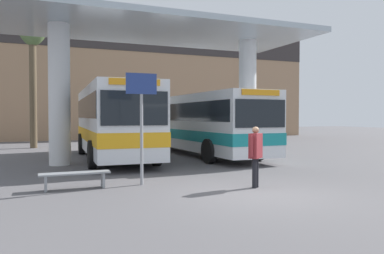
# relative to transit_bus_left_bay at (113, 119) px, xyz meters

# --- Properties ---
(ground_plane) EXTENTS (100.00, 100.00, 0.00)m
(ground_plane) POSITION_rel_transit_bus_left_bay_xyz_m (1.98, -9.25, -1.85)
(ground_plane) COLOR #565456
(townhouse_backdrop) EXTENTS (40.00, 0.58, 10.05)m
(townhouse_backdrop) POSITION_rel_transit_bus_left_bay_xyz_m (1.98, 14.88, 4.01)
(townhouse_backdrop) COLOR #9E7A5B
(townhouse_backdrop) RESTS_ON ground_plane
(station_canopy) EXTENTS (13.79, 5.99, 5.98)m
(station_canopy) POSITION_rel_transit_bus_left_bay_xyz_m (1.98, -1.38, 3.12)
(station_canopy) COLOR silver
(station_canopy) RESTS_ON ground_plane
(transit_bus_left_bay) EXTENTS (3.00, 10.20, 3.30)m
(transit_bus_left_bay) POSITION_rel_transit_bus_left_bay_xyz_m (0.00, 0.00, 0.00)
(transit_bus_left_bay) COLOR silver
(transit_bus_left_bay) RESTS_ON ground_plane
(transit_bus_center_bay) EXTENTS (2.91, 10.75, 3.05)m
(transit_bus_center_bay) POSITION_rel_transit_bus_left_bay_xyz_m (4.57, 0.11, -0.13)
(transit_bus_center_bay) COLOR silver
(transit_bus_center_bay) RESTS_ON ground_plane
(waiting_bench_near_pillar) EXTENTS (1.87, 0.44, 0.46)m
(waiting_bench_near_pillar) POSITION_rel_transit_bus_left_bay_xyz_m (-2.28, -6.94, -1.50)
(waiting_bench_near_pillar) COLOR gray
(waiting_bench_near_pillar) RESTS_ON ground_plane
(info_sign_platform) EXTENTS (0.90, 0.09, 3.23)m
(info_sign_platform) POSITION_rel_transit_bus_left_bay_xyz_m (-0.42, -6.95, 0.45)
(info_sign_platform) COLOR gray
(info_sign_platform) RESTS_ON ground_plane
(pedestrian_waiting) EXTENTS (0.56, 0.46, 1.70)m
(pedestrian_waiting) POSITION_rel_transit_bus_left_bay_xyz_m (2.40, -8.59, -0.81)
(pedestrian_waiting) COLOR black
(pedestrian_waiting) RESTS_ON ground_plane
(poplar_tree_behind_left) EXTENTS (2.26, 2.26, 11.35)m
(poplar_tree_behind_left) POSITION_rel_transit_bus_left_bay_xyz_m (-3.57, 7.90, 6.75)
(poplar_tree_behind_left) COLOR brown
(poplar_tree_behind_left) RESTS_ON ground_plane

